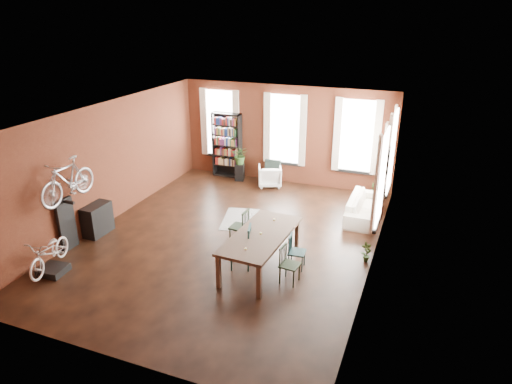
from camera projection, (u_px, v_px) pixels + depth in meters
The scene contains 19 objects.
room at pixel (247, 153), 11.13m from camera, with size 9.00×9.04×3.22m.
dining_table at pixel (261, 251), 10.15m from camera, with size 1.09×2.40×0.82m, color #4E3B2F.
dining_chair_a at pixel (241, 247), 10.11m from camera, with size 0.46×0.46×1.00m, color #1B3B3A.
dining_chair_b at pixel (239, 227), 11.15m from camera, with size 0.42×0.42×0.91m, color black.
dining_chair_c at pixel (290, 265), 9.57m from camera, with size 0.39×0.39×0.83m, color black.
dining_chair_d at pixel (297, 252), 10.11m from camera, with size 0.37×0.37×0.80m, color #173233.
bookshelf at pixel (227, 145), 15.46m from camera, with size 1.00×0.32×2.20m, color black.
white_armchair at pixel (270, 175), 14.85m from camera, with size 0.73×0.68×0.75m, color white.
cream_sofa at pixel (365, 204), 12.58m from camera, with size 2.08×0.61×0.81m, color beige.
striped_rug at pixel (240, 219), 12.58m from camera, with size 0.91×1.46×0.01m, color black.
bike_trainer at pixel (53, 270), 10.01m from camera, with size 0.53×0.53×0.15m, color black.
bike_wall_rack at pixel (67, 224), 10.83m from camera, with size 0.16×0.60×1.30m, color black.
console_table at pixel (97, 219), 11.66m from camera, with size 0.40×0.80×0.80m, color black.
plant_stand at pixel (240, 172), 15.35m from camera, with size 0.29×0.29×0.57m, color black.
plant_by_sofa at pixel (374, 195), 13.88m from camera, with size 0.33×0.59×0.26m, color #305622.
plant_small at pixel (366, 258), 10.47m from camera, with size 0.25×0.48×0.17m, color #2C4F1F.
bicycle_floor at pixel (47, 238), 9.68m from camera, with size 0.51×0.77×1.46m, color beige.
bicycle_hung at pixel (65, 166), 10.19m from camera, with size 0.47×1.00×1.66m, color #A5A8AD.
plant_on_stand at pixel (240, 157), 15.16m from camera, with size 0.55×0.62×0.48m, color #315622.
Camera 1 is at (4.34, -9.24, 5.43)m, focal length 32.00 mm.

